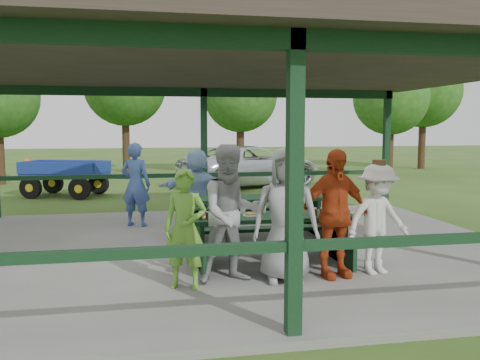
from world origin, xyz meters
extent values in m
plane|color=#31531A|center=(0.00, 0.00, 0.00)|extent=(90.00, 90.00, 0.00)
cube|color=slate|center=(0.00, 0.00, 0.05)|extent=(10.00, 8.00, 0.10)
cube|color=black|center=(0.00, -3.80, 1.60)|extent=(0.15, 0.15, 3.00)
cube|color=black|center=(0.00, 3.80, 1.60)|extent=(0.15, 0.15, 3.00)
cube|color=black|center=(4.80, 3.80, 1.60)|extent=(0.15, 0.15, 3.00)
cube|color=black|center=(-2.40, -3.80, 1.00)|extent=(4.65, 0.10, 0.10)
cube|color=black|center=(-2.40, 3.80, 1.00)|extent=(4.65, 0.10, 0.10)
cube|color=black|center=(2.40, 3.80, 1.00)|extent=(4.65, 0.10, 0.10)
cube|color=black|center=(0.00, -3.80, 3.00)|extent=(9.80, 0.15, 0.20)
cube|color=black|center=(0.00, 3.80, 3.00)|extent=(9.80, 0.15, 0.20)
cube|color=#302822|center=(0.00, 0.00, 3.22)|extent=(10.60, 8.60, 0.24)
cube|color=black|center=(0.42, -1.20, 0.82)|extent=(2.51, 0.75, 0.06)
cube|color=black|center=(0.42, -1.75, 0.53)|extent=(2.51, 0.28, 0.05)
cube|color=black|center=(0.42, -0.65, 0.53)|extent=(2.51, 0.28, 0.05)
cube|color=black|center=(-0.66, -1.20, 0.47)|extent=(0.06, 0.70, 0.75)
cube|color=black|center=(1.49, -1.20, 0.47)|extent=(0.06, 0.70, 0.75)
cube|color=black|center=(-0.66, -1.20, 0.33)|extent=(0.06, 1.39, 0.45)
cube|color=black|center=(1.49, -1.20, 0.33)|extent=(0.06, 1.39, 0.45)
cube|color=black|center=(0.58, 0.80, 0.82)|extent=(2.78, 0.75, 0.06)
cube|color=black|center=(0.58, 0.25, 0.53)|extent=(2.78, 0.28, 0.05)
cube|color=black|center=(0.58, 1.35, 0.53)|extent=(2.78, 0.28, 0.05)
cube|color=black|center=(-0.63, 0.80, 0.47)|extent=(0.06, 0.70, 0.75)
cube|color=black|center=(1.79, 0.80, 0.47)|extent=(0.06, 0.70, 0.75)
cube|color=black|center=(-0.63, 0.80, 0.33)|extent=(0.06, 1.39, 0.45)
cube|color=black|center=(1.79, 0.80, 0.33)|extent=(0.06, 1.39, 0.45)
cylinder|color=white|center=(-0.67, -1.20, 0.86)|extent=(0.22, 0.22, 0.01)
torus|color=olive|center=(-0.71, -1.22, 0.88)|extent=(0.10, 0.10, 0.03)
torus|color=olive|center=(-0.63, -1.22, 0.88)|extent=(0.10, 0.10, 0.03)
torus|color=olive|center=(-0.67, -1.16, 0.88)|extent=(0.10, 0.10, 0.03)
cylinder|color=white|center=(0.11, -1.20, 0.86)|extent=(0.22, 0.22, 0.01)
torus|color=olive|center=(0.07, -1.22, 0.88)|extent=(0.10, 0.10, 0.03)
torus|color=olive|center=(0.15, -1.22, 0.88)|extent=(0.10, 0.10, 0.03)
torus|color=olive|center=(0.11, -1.16, 0.88)|extent=(0.10, 0.10, 0.03)
cylinder|color=white|center=(0.73, -1.20, 0.86)|extent=(0.22, 0.22, 0.01)
torus|color=olive|center=(0.69, -1.22, 0.88)|extent=(0.10, 0.10, 0.03)
torus|color=olive|center=(0.77, -1.22, 0.88)|extent=(0.10, 0.10, 0.03)
torus|color=olive|center=(0.73, -1.16, 0.88)|extent=(0.10, 0.10, 0.03)
cylinder|color=white|center=(1.51, -1.20, 0.86)|extent=(0.22, 0.22, 0.01)
torus|color=olive|center=(1.47, -1.22, 0.88)|extent=(0.10, 0.10, 0.03)
torus|color=olive|center=(1.55, -1.22, 0.88)|extent=(0.10, 0.10, 0.03)
torus|color=olive|center=(1.51, -1.16, 0.88)|extent=(0.10, 0.10, 0.03)
cylinder|color=#381E0F|center=(-0.67, -1.38, 0.90)|extent=(0.06, 0.06, 0.10)
cylinder|color=#381E0F|center=(-0.56, -1.38, 0.90)|extent=(0.06, 0.06, 0.10)
cylinder|color=#381E0F|center=(-0.56, -1.38, 0.90)|extent=(0.06, 0.06, 0.10)
cylinder|color=#381E0F|center=(1.07, -1.38, 0.90)|extent=(0.06, 0.06, 0.10)
cylinder|color=#381E0F|center=(1.17, -1.38, 0.90)|extent=(0.06, 0.06, 0.10)
cone|color=white|center=(0.03, -1.00, 0.90)|extent=(0.09, 0.09, 0.10)
cone|color=white|center=(0.24, -1.00, 0.90)|extent=(0.09, 0.09, 0.10)
cone|color=white|center=(0.24, -1.00, 0.90)|extent=(0.09, 0.09, 0.10)
cone|color=white|center=(0.36, -1.00, 0.90)|extent=(0.09, 0.09, 0.10)
imported|color=#5C982F|center=(-0.94, -2.13, 0.87)|extent=(0.65, 0.53, 1.55)
imported|color=gray|center=(-0.31, -1.97, 1.02)|extent=(0.99, 0.82, 1.85)
imported|color=gray|center=(0.40, -2.09, 1.01)|extent=(0.97, 0.72, 1.82)
imported|color=#AF3915|center=(1.11, -2.02, 0.99)|extent=(1.10, 0.59, 1.78)
imported|color=silver|center=(1.77, -1.99, 0.88)|extent=(1.11, 0.77, 1.57)
cylinder|color=#55321D|center=(1.77, -1.99, 1.61)|extent=(0.38, 0.38, 0.02)
cylinder|color=#55321D|center=(1.77, -1.99, 1.67)|extent=(0.22, 0.22, 0.11)
imported|color=#89ADD3|center=(-0.39, 1.74, 0.92)|extent=(1.53, 0.53, 1.64)
imported|color=#395596|center=(-1.63, 2.20, 0.98)|extent=(0.76, 0.65, 1.76)
imported|color=gray|center=(1.45, 1.75, 0.83)|extent=(0.82, 0.70, 1.46)
imported|color=silver|center=(2.43, 9.68, 0.75)|extent=(5.90, 4.29, 1.49)
cube|color=navy|center=(-3.88, 8.02, 0.71)|extent=(2.74, 1.99, 0.11)
cube|color=navy|center=(-4.09, 7.44, 0.93)|extent=(2.34, 0.88, 0.35)
cube|color=navy|center=(-3.68, 8.60, 0.93)|extent=(2.34, 0.88, 0.35)
cube|color=navy|center=(-5.04, 8.44, 0.93)|extent=(0.46, 1.18, 0.35)
cube|color=navy|center=(-2.72, 7.61, 0.93)|extent=(0.46, 1.18, 0.35)
cylinder|color=black|center=(-4.85, 7.67, 0.33)|extent=(0.68, 0.37, 0.67)
cylinder|color=yellow|center=(-4.85, 7.67, 0.33)|extent=(0.30, 0.27, 0.25)
cylinder|color=black|center=(-4.41, 8.91, 0.33)|extent=(0.68, 0.37, 0.67)
cylinder|color=yellow|center=(-4.41, 8.91, 0.33)|extent=(0.30, 0.27, 0.25)
cylinder|color=black|center=(-3.36, 7.13, 0.33)|extent=(0.68, 0.37, 0.67)
cylinder|color=yellow|center=(-3.36, 7.13, 0.33)|extent=(0.30, 0.27, 0.25)
cylinder|color=black|center=(-2.91, 8.38, 0.33)|extent=(0.68, 0.37, 0.67)
cylinder|color=yellow|center=(-2.91, 8.38, 0.33)|extent=(0.30, 0.27, 0.25)
cube|color=navy|center=(-2.31, 7.46, 0.62)|extent=(0.85, 0.36, 0.07)
cone|color=#F2590C|center=(-5.09, 8.45, 1.01)|extent=(0.13, 0.34, 0.35)
cylinder|color=#322314|center=(-2.29, 16.65, 1.53)|extent=(0.36, 0.36, 3.07)
sphere|color=#1D4C14|center=(-2.29, 16.65, 4.17)|extent=(3.93, 3.93, 3.93)
cylinder|color=#322314|center=(2.99, 14.75, 1.33)|extent=(0.36, 0.36, 2.66)
sphere|color=#1D4C14|center=(2.99, 14.75, 3.62)|extent=(3.41, 3.41, 3.41)
cylinder|color=#322314|center=(9.09, 12.02, 1.27)|extent=(0.36, 0.36, 2.53)
sphere|color=#1D4C14|center=(9.09, 12.02, 3.44)|extent=(3.24, 3.24, 3.24)
cylinder|color=#322314|center=(12.75, 15.61, 1.49)|extent=(0.36, 0.36, 2.97)
sphere|color=#1D4C14|center=(12.75, 15.61, 4.04)|extent=(3.80, 3.80, 3.80)
camera|label=1|loc=(-1.44, -8.55, 2.18)|focal=38.00mm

